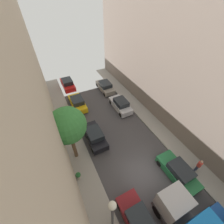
# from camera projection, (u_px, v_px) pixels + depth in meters

# --- Properties ---
(ground) EXTENTS (32.00, 32.00, 0.00)m
(ground) POSITION_uv_depth(u_px,v_px,m) (143.00, 173.00, 14.15)
(ground) COLOR #423F42
(sidewalk_left) EXTENTS (2.00, 44.00, 0.15)m
(sidewalk_left) POSITION_uv_depth(u_px,v_px,m) (95.00, 198.00, 12.44)
(sidewalk_left) COLOR gray
(sidewalk_left) RESTS_ON ground
(sidewalk_right) EXTENTS (2.00, 44.00, 0.15)m
(sidewalk_right) POSITION_uv_depth(u_px,v_px,m) (181.00, 152.00, 15.75)
(sidewalk_right) COLOR gray
(sidewalk_right) RESTS_ON ground
(parked_car_left_2) EXTENTS (1.78, 4.20, 1.57)m
(parked_car_left_2) POSITION_uv_depth(u_px,v_px,m) (139.00, 222.00, 10.70)
(parked_car_left_2) COLOR maroon
(parked_car_left_2) RESTS_ON ground
(parked_car_left_3) EXTENTS (1.78, 4.20, 1.57)m
(parked_car_left_3) POSITION_uv_depth(u_px,v_px,m) (95.00, 136.00, 16.61)
(parked_car_left_3) COLOR black
(parked_car_left_3) RESTS_ON ground
(parked_car_left_4) EXTENTS (1.78, 4.20, 1.57)m
(parked_car_left_4) POSITION_uv_depth(u_px,v_px,m) (77.00, 103.00, 21.07)
(parked_car_left_4) COLOR gold
(parked_car_left_4) RESTS_ON ground
(parked_car_left_5) EXTENTS (1.78, 4.20, 1.57)m
(parked_car_left_5) POSITION_uv_depth(u_px,v_px,m) (68.00, 84.00, 24.92)
(parked_car_left_5) COLOR red
(parked_car_left_5) RESTS_ON ground
(parked_car_right_2) EXTENTS (1.78, 4.20, 1.57)m
(parked_car_right_2) POSITION_uv_depth(u_px,v_px,m) (178.00, 172.00, 13.48)
(parked_car_right_2) COLOR #1E6638
(parked_car_right_2) RESTS_ON ground
(parked_car_right_3) EXTENTS (1.78, 4.20, 1.57)m
(parked_car_right_3) POSITION_uv_depth(u_px,v_px,m) (121.00, 105.00, 20.76)
(parked_car_right_3) COLOR silver
(parked_car_right_3) RESTS_ON ground
(parked_car_right_4) EXTENTS (1.78, 4.20, 1.57)m
(parked_car_right_4) POSITION_uv_depth(u_px,v_px,m) (105.00, 87.00, 24.25)
(parked_car_right_4) COLOR gray
(parked_car_right_4) RESTS_ON ground
(pedestrian) EXTENTS (0.40, 0.36, 1.72)m
(pedestrian) POSITION_uv_depth(u_px,v_px,m) (199.00, 165.00, 13.58)
(pedestrian) COLOR #2D334C
(pedestrian) RESTS_ON sidewalk_right
(street_tree_0) EXTENTS (3.26, 3.26, 6.37)m
(street_tree_0) POSITION_uv_depth(u_px,v_px,m) (67.00, 126.00, 12.21)
(street_tree_0) COLOR brown
(street_tree_0) RESTS_ON sidewalk_left
(potted_plant_1) EXTENTS (0.48, 0.48, 0.81)m
(potted_plant_1) POSITION_uv_depth(u_px,v_px,m) (78.00, 176.00, 13.36)
(potted_plant_1) COLOR #B2A899
(potted_plant_1) RESTS_ON sidewalk_left
(lamp_post) EXTENTS (0.44, 0.44, 5.78)m
(lamp_post) POSITION_uv_depth(u_px,v_px,m) (112.00, 215.00, 8.34)
(lamp_post) COLOR #333338
(lamp_post) RESTS_ON sidewalk_left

